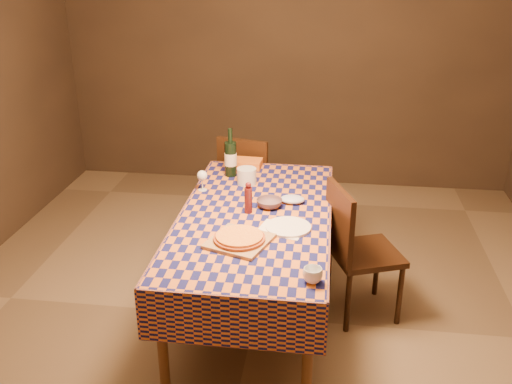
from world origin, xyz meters
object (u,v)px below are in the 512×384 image
cutting_board (239,241)px  wine_bottle (231,158)px  white_plate (288,227)px  chair_right (354,245)px  chair_far (248,183)px  dining_table (255,225)px  bowl (269,203)px  pizza (239,237)px

cutting_board → wine_bottle: size_ratio=0.89×
white_plate → chair_right: 0.57m
chair_far → wine_bottle: bearing=-96.4°
cutting_board → chair_right: bearing=37.7°
dining_table → bowl: 0.18m
dining_table → chair_right: (0.63, 0.14, -0.17)m
cutting_board → wine_bottle: (-0.22, 1.02, 0.12)m
dining_table → wine_bottle: wine_bottle is taller
dining_table → white_plate: bearing=-36.8°
cutting_board → chair_far: chair_far is taller
dining_table → chair_right: chair_right is taller
dining_table → wine_bottle: 0.72m
white_plate → chair_far: (-0.43, 1.28, -0.26)m
pizza → chair_right: 0.89m
bowl → cutting_board: bearing=-102.9°
chair_right → pizza: bearing=-142.3°
pizza → white_plate: (0.26, 0.22, -0.03)m
cutting_board → chair_far: 1.52m
white_plate → dining_table: bearing=143.2°
cutting_board → bowl: 0.51m
pizza → wine_bottle: (-0.22, 1.02, 0.10)m
dining_table → white_plate: white_plate is taller
chair_right → bowl: bearing=-178.4°
cutting_board → chair_right: chair_right is taller
white_plate → cutting_board: bearing=-140.1°
bowl → dining_table: bearing=-122.6°
cutting_board → chair_right: 0.88m
pizza → wine_bottle: bearing=102.4°
dining_table → wine_bottle: size_ratio=5.19×
dining_table → chair_far: (-0.21, 1.11, -0.17)m
wine_bottle → chair_right: (0.89, -0.50, -0.38)m
cutting_board → white_plate: (0.26, 0.22, -0.00)m
wine_bottle → cutting_board: bearing=-77.6°
pizza → white_plate: 0.34m
dining_table → chair_far: size_ratio=1.98×
cutting_board → chair_far: size_ratio=0.34×
cutting_board → wine_bottle: 1.05m
white_plate → wine_bottle: bearing=121.1°
chair_far → chair_right: bearing=-49.2°
wine_bottle → bowl: bearing=-56.7°
chair_far → chair_right: (0.84, -0.97, 0.00)m
bowl → chair_right: chair_right is taller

